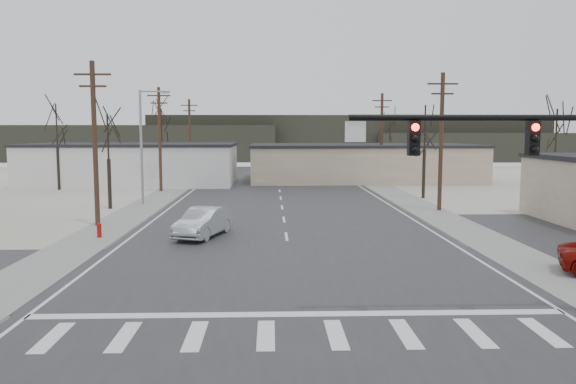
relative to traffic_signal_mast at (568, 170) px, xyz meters
name	(u,v)px	position (x,y,z in m)	size (l,w,h in m)	color
ground	(292,274)	(-7.89, 6.20, -4.67)	(140.00, 140.00, 0.00)	silver
main_road	(284,218)	(-7.89, 21.20, -4.65)	(18.00, 110.00, 0.05)	#2A2A2D
cross_road	(292,274)	(-7.89, 6.20, -4.65)	(90.00, 10.00, 0.04)	#2A2A2D
sidewalk_left	(142,208)	(-18.49, 26.20, -4.64)	(3.00, 90.00, 0.06)	gray
sidewalk_right	(420,207)	(2.71, 26.20, -4.64)	(3.00, 90.00, 0.06)	gray
traffic_signal_mast	(568,170)	(0.00, 0.00, 0.00)	(8.95, 0.43, 7.20)	black
fire_hydrant	(99,230)	(-18.09, 14.20, -4.22)	(0.24, 0.24, 0.87)	#A50C0C
building_left_far	(134,164)	(-23.89, 46.20, -2.42)	(22.30, 12.30, 4.50)	silver
building_right_far	(362,162)	(2.11, 50.20, -2.52)	(26.30, 14.30, 4.30)	#C2B194
upole_left_b	(95,141)	(-19.39, 18.20, 0.55)	(2.20, 0.30, 10.00)	#472D21
upole_left_c	(160,138)	(-19.39, 38.20, 0.55)	(2.20, 0.30, 10.00)	#472D21
upole_left_d	(190,136)	(-19.39, 58.20, 0.55)	(2.20, 0.30, 10.00)	#472D21
upole_right_a	(441,139)	(3.61, 24.20, 0.55)	(2.20, 0.30, 10.00)	#472D21
upole_right_b	(381,137)	(3.61, 46.20, 0.55)	(2.20, 0.30, 10.00)	#472D21
streetlight_main	(144,141)	(-18.69, 28.20, 0.41)	(2.40, 0.25, 9.00)	gray
tree_left_near	(108,139)	(-20.89, 26.20, 0.55)	(3.30, 3.30, 7.35)	black
tree_right_mid	(425,130)	(4.61, 32.20, 1.26)	(3.74, 3.74, 8.33)	black
tree_left_far	(162,127)	(-21.89, 52.20, 1.61)	(3.96, 3.96, 8.82)	black
tree_right_far	(390,133)	(7.11, 58.20, 0.91)	(3.52, 3.52, 7.84)	black
tree_lot	(556,134)	(14.11, 28.20, 0.91)	(3.52, 3.52, 7.84)	black
tree_left_mid	(57,127)	(-29.89, 40.20, 1.61)	(3.96, 3.96, 8.82)	black
hill_left	(101,143)	(-42.89, 98.20, -1.17)	(70.00, 18.00, 7.00)	#333026
hill_center	(346,138)	(7.11, 102.20, -0.17)	(80.00, 18.00, 9.00)	#333026
hill_right	(522,147)	(42.11, 96.20, -1.92)	(60.00, 18.00, 5.50)	#333026
sedan_crossing	(203,222)	(-12.46, 14.40, -3.84)	(1.68, 4.81, 1.58)	gray
car_far_a	(336,173)	(-1.03, 50.09, -3.79)	(2.34, 5.75, 1.67)	black
car_far_b	(280,165)	(-7.39, 69.96, -3.98)	(1.54, 3.82, 1.30)	black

